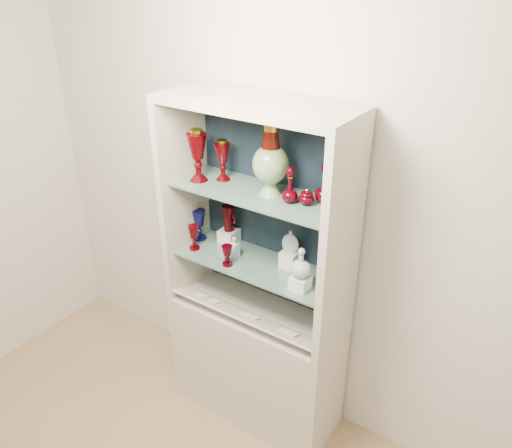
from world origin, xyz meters
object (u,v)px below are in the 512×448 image
Objects in this scene: ruby_goblet_tall at (194,237)px; flat_flask at (290,241)px; ruby_decanter_a at (290,183)px; clear_square_bottle at (234,247)px; pedestal_lamp_left at (223,160)px; cobalt_goblet at (199,225)px; ruby_goblet_small at (227,256)px; ruby_pitcher at (229,218)px; ruby_decanter_b at (325,181)px; clear_round_decanter at (301,263)px; enamel_urn at (271,159)px; cameo_medallion at (338,258)px; pedestal_lamp_right at (198,155)px; lidded_bowl at (307,196)px.

flat_flask is (0.54, 0.14, 0.08)m from ruby_goblet_tall.
ruby_decanter_a is 1.60× the size of clear_square_bottle.
pedestal_lamp_left is 1.72× the size of clear_square_bottle.
cobalt_goblet is 1.46× the size of clear_square_bottle.
ruby_goblet_small is 0.77× the size of ruby_pitcher.
ruby_decanter_b is at bearing 14.07° from ruby_pitcher.
ruby_goblet_small is at bearing -79.55° from clear_square_bottle.
cobalt_goblet is 1.42× the size of flat_flask.
flat_flask is (-0.17, -0.01, -0.38)m from ruby_decanter_b.
ruby_decanter_b is at bearing 81.41° from clear_round_decanter.
enamel_urn is 0.58m from cameo_medallion.
pedestal_lamp_right reaches higher than ruby_goblet_tall.
pedestal_lamp_right is at bearing -42.20° from cobalt_goblet.
pedestal_lamp_right is at bearing 163.95° from ruby_goblet_small.
ruby_goblet_tall is at bearing -64.98° from cobalt_goblet.
clear_round_decanter is (0.12, -0.07, -0.37)m from ruby_decanter_a.
ruby_goblet_tall is at bearing 172.54° from ruby_goblet_small.
ruby_pitcher is at bearing 136.83° from clear_square_bottle.
pedestal_lamp_right is 0.78m from clear_round_decanter.
clear_round_decanter is at bearing -21.72° from enamel_urn.
pedestal_lamp_left reaches higher than clear_round_decanter.
ruby_decanter_a is (0.54, 0.03, -0.04)m from pedestal_lamp_right.
ruby_decanter_b is at bearing 10.06° from pedestal_lamp_right.
cameo_medallion is at bearing 6.23° from pedestal_lamp_right.
ruby_decanter_a is 0.38m from flat_flask.
flat_flask is (0.41, 0.03, -0.37)m from pedestal_lamp_left.
pedestal_lamp_left is at bearing 0.42° from cobalt_goblet.
flat_flask is (0.10, 0.05, -0.45)m from enamel_urn.
clear_square_bottle is (0.11, -0.06, -0.47)m from pedestal_lamp_left.
pedestal_lamp_left reaches higher than ruby_decanter_a.
ruby_goblet_small is 0.09m from clear_square_bottle.
cobalt_goblet is (-0.71, 0.03, -0.37)m from lidded_bowl.
lidded_bowl is at bearing 6.73° from ruby_pitcher.
cameo_medallion is at bearing 42.62° from clear_round_decanter.
pedestal_lamp_left is 1.07× the size of ruby_decanter_a.
clear_round_decanter is at bearing -11.96° from pedestal_lamp_left.
enamel_urn is 0.58m from clear_square_bottle.
pedestal_lamp_right reaches higher than lidded_bowl.
lidded_bowl is at bearing -2.03° from cobalt_goblet.
pedestal_lamp_right is at bearing -104.23° from ruby_pitcher.
enamel_urn is 1.81× the size of ruby_decanter_a.
ruby_goblet_small is at bearing -176.47° from clear_round_decanter.
lidded_bowl is 0.35m from cameo_medallion.
ruby_decanter_b is at bearing 22.11° from ruby_goblet_small.
ruby_pitcher reaches higher than flat_flask.
clear_square_bottle is at bearing -173.44° from flat_flask.
enamel_urn reaches higher than cobalt_goblet.
flat_flask reaches higher than ruby_goblet_small.
ruby_decanter_a is at bearing 1.07° from clear_square_bottle.
flat_flask is at bearing 152.25° from lidded_bowl.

